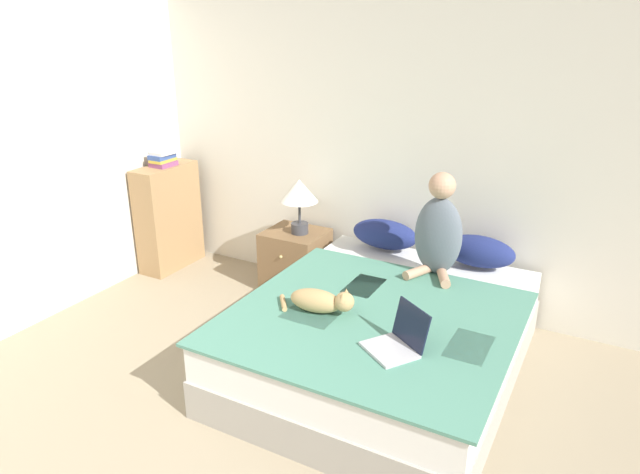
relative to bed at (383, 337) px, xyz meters
The scene contains 12 objects.
wall_back 1.61m from the bed, 114.49° to the left, with size 5.33×0.05×2.55m.
wall_side 2.97m from the bed, 165.59° to the right, with size 0.05×4.60×2.55m.
bed is the anchor object (origin of this frame).
pillow_near 1.05m from the bed, 112.84° to the left, with size 0.55×0.26×0.24m.
pillow_far 1.05m from the bed, 67.17° to the left, with size 0.55×0.26×0.24m.
person_sitting 0.87m from the bed, 77.10° to the left, with size 0.36×0.34×0.77m.
cat_tabby 0.56m from the bed, 134.87° to the right, with size 0.55×0.21×0.18m.
laptop_open 0.65m from the bed, 60.86° to the right, with size 0.40×0.40×0.25m.
nightstand 1.45m from the bed, 145.17° to the left, with size 0.51×0.48×0.54m.
table_lamp 1.54m from the bed, 144.22° to the left, with size 0.32×0.32×0.48m.
bookshelf 2.62m from the bed, 164.85° to the left, with size 0.27×0.64×1.00m.
book_stack_top 2.73m from the bed, 164.90° to the left, with size 0.19×0.23×0.14m.
Camera 1 is at (1.75, -0.67, 2.27)m, focal length 32.00 mm.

